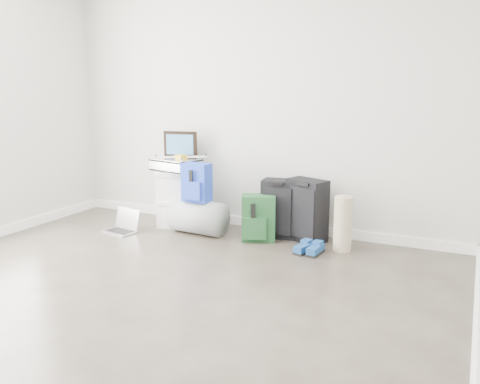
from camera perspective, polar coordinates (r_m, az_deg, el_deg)
The scene contains 14 objects.
ground at distance 3.62m, azimuth -14.79°, elevation -13.64°, with size 5.00×5.00×0.00m, color #322A24.
room_envelope at distance 3.30m, azimuth -16.22°, elevation 14.66°, with size 4.52×5.02×2.71m.
boxes_stack at distance 5.66m, azimuth -7.10°, elevation -0.68°, with size 0.53×0.49×0.61m.
briefcase at distance 5.59m, azimuth -7.20°, elevation 3.06°, with size 0.47×0.35×0.14m, color #B2B2B7.
painting at distance 5.65m, azimuth -6.72°, elevation 5.33°, with size 0.38×0.09×0.29m.
drone at distance 5.52m, azimuth -6.63°, elevation 3.93°, with size 0.48×0.48×0.05m.
duffel_bag at distance 5.36m, azimuth -4.70°, elevation -2.82°, with size 0.35×0.35×0.57m, color gray.
blue_backpack at distance 5.25m, azimuth -4.94°, elevation 0.99°, with size 0.29×0.21×0.40m.
large_suitcase at distance 5.19m, azimuth 4.63°, elevation -1.90°, with size 0.41×0.29×0.60m.
green_backpack at distance 5.08m, azimuth 2.04°, elevation -3.05°, with size 0.38×0.34×0.46m.
carry_on at distance 5.10m, azimuth 7.43°, elevation -2.07°, with size 0.45×0.38×0.62m.
shoes at distance 4.79m, azimuth 7.83°, elevation -6.40°, with size 0.25×0.26×0.08m.
rolled_rug at distance 4.86m, azimuth 11.48°, elevation -3.51°, with size 0.17×0.17×0.52m, color gray.
laptop at distance 5.58m, azimuth -13.00°, elevation -3.76°, with size 0.38×0.30×0.24m.
Camera 1 is at (2.16, -2.46, 1.54)m, focal length 38.00 mm.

